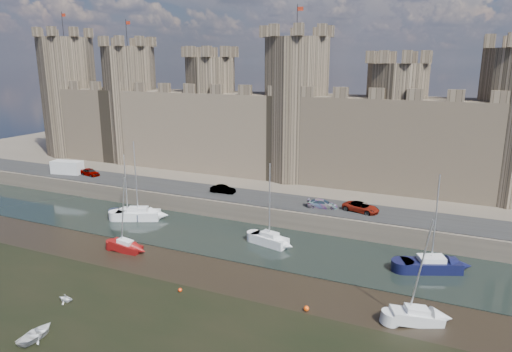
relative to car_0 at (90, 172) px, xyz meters
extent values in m
plane|color=black|center=(30.44, -34.10, -3.17)|extent=(160.00, 160.00, 0.00)
cube|color=black|center=(30.44, -10.10, -3.13)|extent=(160.00, 12.00, 0.08)
cube|color=#4C443A|center=(30.44, 25.90, -1.92)|extent=(160.00, 60.00, 2.50)
cube|color=black|center=(30.44, -0.10, -0.62)|extent=(160.00, 7.00, 0.10)
cube|color=#42382B|center=(30.44, 13.90, 6.33)|extent=(100.00, 9.00, 14.00)
cylinder|color=#42382B|center=(-17.56, 13.90, 11.33)|extent=(11.00, 11.00, 24.00)
cylinder|color=black|center=(-17.56, 13.90, 25.83)|extent=(0.10, 0.10, 5.00)
cube|color=#9F2815|center=(-17.06, 13.90, 27.63)|extent=(1.00, 0.03, 0.60)
cylinder|color=#42382B|center=(-1.56, 13.90, 10.33)|extent=(10.00, 10.00, 22.00)
cylinder|color=black|center=(-1.56, 13.90, 23.83)|extent=(0.10, 0.10, 5.00)
cube|color=#9F2815|center=(-1.06, 13.90, 25.63)|extent=(1.00, 0.03, 0.60)
cylinder|color=#42382B|center=(16.44, 13.90, 9.33)|extent=(9.00, 9.00, 20.00)
cylinder|color=#42382B|center=(32.44, 13.90, 10.83)|extent=(11.00, 11.00, 23.00)
cylinder|color=black|center=(32.44, 13.90, 24.83)|extent=(0.10, 0.10, 5.00)
cube|color=#9F2815|center=(32.94, 13.90, 26.63)|extent=(1.00, 0.03, 0.60)
cylinder|color=#42382B|center=(48.44, 13.90, 8.83)|extent=(9.00, 9.00, 19.00)
imported|color=gray|center=(0.00, 0.00, 0.00)|extent=(4.18, 2.38, 1.34)
imported|color=gray|center=(26.10, 0.00, -0.05)|extent=(3.89, 1.63, 1.25)
imported|color=gray|center=(41.73, -0.72, -0.08)|extent=(4.31, 2.44, 1.18)
imported|color=gray|center=(46.87, -0.29, 0.00)|extent=(5.18, 3.29, 1.33)
cube|color=silver|center=(-4.60, -0.60, 0.51)|extent=(5.70, 3.10, 2.35)
cube|color=silver|center=(17.46, -9.20, -2.48)|extent=(6.39, 4.60, 1.22)
cube|color=silver|center=(17.46, -9.20, -1.60)|extent=(3.09, 2.59, 0.55)
cylinder|color=silver|center=(17.46, -9.20, 3.10)|extent=(0.14, 0.14, 9.95)
cube|color=black|center=(15.80, -9.39, -2.59)|extent=(4.66, 1.93, 1.00)
cube|color=silver|center=(15.80, -9.39, -1.86)|extent=(2.08, 1.32, 0.46)
cylinder|color=silver|center=(15.80, -9.39, 2.03)|extent=(0.14, 0.14, 8.22)
cube|color=silver|center=(37.91, -10.07, -2.54)|extent=(5.00, 2.87, 1.11)
cube|color=silver|center=(37.91, -10.07, -1.73)|extent=(2.33, 1.73, 0.50)
cylinder|color=silver|center=(37.91, -10.07, 2.54)|extent=(0.14, 0.14, 9.05)
cube|color=black|center=(56.34, -9.60, -2.51)|extent=(6.47, 4.56, 1.15)
cube|color=silver|center=(56.34, -9.60, -1.68)|extent=(3.12, 2.58, 0.52)
cylinder|color=silver|center=(56.34, -9.60, 2.78)|extent=(0.14, 0.14, 9.43)
cube|color=maroon|center=(23.16, -18.72, -2.68)|extent=(3.94, 1.63, 0.99)
cube|color=silver|center=(23.16, -18.72, -1.95)|extent=(1.76, 1.11, 0.45)
cylinder|color=silver|center=(23.16, -18.72, 1.87)|extent=(0.14, 0.14, 8.10)
cube|color=silver|center=(55.93, -20.64, -2.65)|extent=(4.71, 3.38, 1.03)
cube|color=silver|center=(55.93, -20.64, -1.90)|extent=(2.27, 1.90, 0.47)
cylinder|color=silver|center=(55.93, -20.64, 2.09)|extent=(0.14, 0.14, 8.45)
imported|color=silver|center=(28.17, -35.59, -2.83)|extent=(2.74, 3.57, 0.69)
imported|color=white|center=(25.88, -30.37, -2.79)|extent=(1.63, 1.47, 0.76)
sphere|color=red|center=(34.48, -24.36, -2.97)|extent=(0.40, 0.40, 0.40)
sphere|color=#FF4B0B|center=(46.77, -22.63, -2.92)|extent=(0.49, 0.49, 0.49)
camera|label=1|loc=(57.80, -57.98, 18.57)|focal=32.00mm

